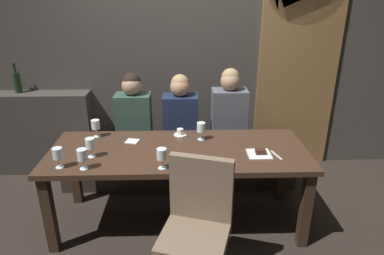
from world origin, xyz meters
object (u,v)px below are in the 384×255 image
at_px(wine_glass_near_left, 96,125).
at_px(wine_glass_near_right, 58,154).
at_px(banquette_bench, 179,163).
at_px(wine_bottle_dark_red, 17,82).
at_px(diner_redhead, 134,113).
at_px(wine_glass_far_left, 82,156).
at_px(wine_glass_end_left, 162,155).
at_px(chair_near_side, 197,220).
at_px(diner_bearded, 180,113).
at_px(diner_far_end, 229,110).
at_px(wine_glass_center_back, 201,128).
at_px(dining_table, 178,158).
at_px(espresso_cup, 180,133).
at_px(dessert_plate, 259,153).
at_px(fork_on_table, 276,155).
at_px(wine_glass_center_front, 90,144).

xyz_separation_m(wine_glass_near_left, wine_glass_near_right, (-0.15, -0.59, -0.00)).
distance_m(banquette_bench, wine_bottle_dark_red, 1.99).
bearing_deg(diner_redhead, banquette_bench, -0.75).
xyz_separation_m(wine_glass_far_left, wine_glass_end_left, (0.59, -0.01, 0.00)).
bearing_deg(chair_near_side, diner_bearded, 94.50).
distance_m(diner_far_end, wine_glass_near_right, 1.74).
height_order(diner_far_end, wine_glass_far_left, diner_far_end).
bearing_deg(wine_glass_center_back, dining_table, -135.92).
xyz_separation_m(diner_far_end, espresso_cup, (-0.51, -0.39, -0.08)).
distance_m(diner_far_end, wine_glass_far_left, 1.60).
xyz_separation_m(banquette_bench, wine_glass_near_left, (-0.76, -0.41, 0.63)).
relative_size(wine_glass_near_right, dessert_plate, 0.86).
xyz_separation_m(dining_table, wine_bottle_dark_red, (-1.77, 1.07, 0.42)).
bearing_deg(diner_bearded, chair_near_side, -85.50).
xyz_separation_m(diner_redhead, espresso_cup, (0.48, -0.40, -0.06)).
xyz_separation_m(diner_redhead, diner_bearded, (0.48, 0.01, -0.01)).
height_order(dining_table, banquette_bench, dining_table).
height_order(dining_table, wine_bottle_dark_red, wine_bottle_dark_red).
xyz_separation_m(chair_near_side, diner_far_end, (0.39, 1.42, 0.29)).
bearing_deg(wine_glass_center_back, fork_on_table, -29.38).
xyz_separation_m(dining_table, espresso_cup, (0.02, 0.30, 0.11)).
xyz_separation_m(chair_near_side, dessert_plate, (0.54, 0.60, 0.20)).
distance_m(diner_redhead, diner_far_end, 0.99).
relative_size(wine_glass_near_left, wine_glass_far_left, 1.00).
height_order(dining_table, fork_on_table, fork_on_table).
xyz_separation_m(diner_bearded, wine_glass_near_right, (-0.92, -1.01, 0.04)).
height_order(wine_glass_near_right, wine_glass_center_front, same).
xyz_separation_m(chair_near_side, wine_glass_center_back, (0.07, 0.92, 0.30)).
bearing_deg(wine_glass_end_left, diner_far_end, 57.80).
bearing_deg(dining_table, wine_glass_center_back, 44.08).
bearing_deg(wine_bottle_dark_red, diner_far_end, -9.12).
distance_m(diner_bearded, espresso_cup, 0.41).
xyz_separation_m(wine_glass_center_back, dessert_plate, (0.47, -0.32, -0.10)).
bearing_deg(wine_glass_end_left, banquette_bench, 83.29).
bearing_deg(banquette_bench, wine_glass_end_left, -96.71).
relative_size(diner_far_end, espresso_cup, 6.94).
bearing_deg(espresso_cup, diner_redhead, 140.26).
distance_m(wine_glass_center_back, wine_glass_near_right, 1.22).
bearing_deg(wine_glass_center_front, wine_glass_end_left, -19.63).
bearing_deg(espresso_cup, wine_glass_center_front, -149.56).
height_order(diner_far_end, wine_glass_end_left, diner_far_end).
bearing_deg(wine_glass_near_right, diner_redhead, 66.26).
height_order(diner_redhead, wine_glass_center_front, diner_redhead).
height_order(wine_glass_center_front, dessert_plate, wine_glass_center_front).
height_order(diner_redhead, diner_bearded, diner_redhead).
distance_m(diner_bearded, wine_glass_center_front, 1.10).
bearing_deg(diner_bearded, fork_on_table, -47.23).
distance_m(wine_glass_far_left, espresso_cup, 0.97).
relative_size(dining_table, wine_glass_end_left, 13.41).
distance_m(diner_far_end, espresso_cup, 0.65).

